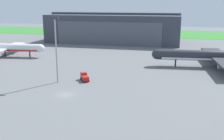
{
  "coord_description": "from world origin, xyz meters",
  "views": [
    {
      "loc": [
        28.31,
        -64.34,
        24.35
      ],
      "look_at": [
        9.41,
        15.84,
        3.55
      ],
      "focal_mm": 43.33,
      "sensor_mm": 36.0,
      "label": 1
    }
  ],
  "objects_px": {
    "airliner_far_left": "(218,56)",
    "airliner_far_right": "(5,48)",
    "baggage_tug": "(85,77)",
    "apron_light_mast": "(56,45)",
    "maintenance_hangar": "(114,28)"
  },
  "relations": [
    {
      "from": "maintenance_hangar",
      "to": "apron_light_mast",
      "type": "relative_size",
      "value": 3.98
    },
    {
      "from": "maintenance_hangar",
      "to": "baggage_tug",
      "type": "xyz_separation_m",
      "value": [
        10.15,
        -87.29,
        -7.43
      ]
    },
    {
      "from": "apron_light_mast",
      "to": "airliner_far_right",
      "type": "bearing_deg",
      "value": 141.05
    },
    {
      "from": "maintenance_hangar",
      "to": "airliner_far_left",
      "type": "distance_m",
      "value": 80.02
    },
    {
      "from": "airliner_far_left",
      "to": "baggage_tug",
      "type": "height_order",
      "value": "airliner_far_left"
    },
    {
      "from": "baggage_tug",
      "to": "airliner_far_left",
      "type": "bearing_deg",
      "value": 32.85
    },
    {
      "from": "baggage_tug",
      "to": "apron_light_mast",
      "type": "xyz_separation_m",
      "value": [
        -7.51,
        -3.83,
        10.63
      ]
    },
    {
      "from": "apron_light_mast",
      "to": "baggage_tug",
      "type": "bearing_deg",
      "value": 27.02
    },
    {
      "from": "maintenance_hangar",
      "to": "baggage_tug",
      "type": "height_order",
      "value": "maintenance_hangar"
    },
    {
      "from": "airliner_far_left",
      "to": "airliner_far_right",
      "type": "bearing_deg",
      "value": 179.53
    },
    {
      "from": "airliner_far_right",
      "to": "apron_light_mast",
      "type": "bearing_deg",
      "value": -38.95
    },
    {
      "from": "airliner_far_right",
      "to": "baggage_tug",
      "type": "height_order",
      "value": "airliner_far_right"
    },
    {
      "from": "airliner_far_right",
      "to": "airliner_far_left",
      "type": "distance_m",
      "value": 91.62
    },
    {
      "from": "maintenance_hangar",
      "to": "airliner_far_right",
      "type": "bearing_deg",
      "value": -122.97
    },
    {
      "from": "airliner_far_left",
      "to": "apron_light_mast",
      "type": "distance_m",
      "value": 60.73
    }
  ]
}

